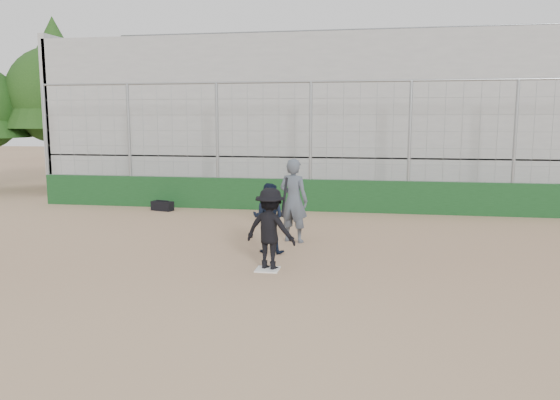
% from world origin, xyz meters
% --- Properties ---
extents(ground, '(90.00, 90.00, 0.00)m').
position_xyz_m(ground, '(0.00, 0.00, 0.00)').
color(ground, '#856448').
rests_on(ground, ground).
extents(home_plate, '(0.44, 0.44, 0.02)m').
position_xyz_m(home_plate, '(0.00, 0.00, 0.01)').
color(home_plate, white).
rests_on(home_plate, ground).
extents(backstop, '(18.10, 0.25, 4.04)m').
position_xyz_m(backstop, '(0.00, 7.00, 0.96)').
color(backstop, '#113716').
rests_on(backstop, ground).
extents(bleachers, '(20.25, 6.70, 6.98)m').
position_xyz_m(bleachers, '(0.00, 11.95, 2.92)').
color(bleachers, gray).
rests_on(bleachers, ground).
extents(tree_left, '(4.48, 4.48, 7.00)m').
position_xyz_m(tree_left, '(-11.00, 11.00, 4.39)').
color(tree_left, '#352513').
rests_on(tree_left, ground).
extents(batter_at_plate, '(1.13, 0.85, 1.74)m').
position_xyz_m(batter_at_plate, '(0.04, 0.10, 0.78)').
color(batter_at_plate, black).
rests_on(batter_at_plate, ground).
extents(catcher_crouched, '(0.83, 0.70, 1.04)m').
position_xyz_m(catcher_crouched, '(-0.25, 1.36, 0.51)').
color(catcher_crouched, black).
rests_on(catcher_crouched, ground).
extents(umpire, '(0.83, 0.68, 1.77)m').
position_xyz_m(umpire, '(0.13, 2.52, 0.88)').
color(umpire, '#464E59').
rests_on(umpire, ground).
extents(equipment_bag, '(0.75, 0.47, 0.34)m').
position_xyz_m(equipment_bag, '(-4.61, 6.24, 0.15)').
color(equipment_bag, black).
rests_on(equipment_bag, ground).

